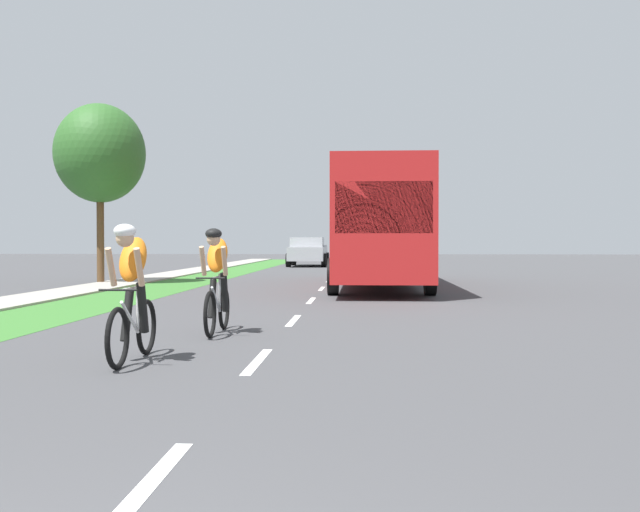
# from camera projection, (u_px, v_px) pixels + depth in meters

# --- Properties ---
(ground_plane) EXTENTS (120.00, 120.00, 0.00)m
(ground_plane) POSITION_uv_depth(u_px,v_px,m) (322.00, 288.00, 21.50)
(ground_plane) COLOR #424244
(grass_verge) EXTENTS (2.19, 70.00, 0.01)m
(grass_verge) POSITION_uv_depth(u_px,v_px,m) (162.00, 287.00, 21.79)
(grass_verge) COLOR #38722D
(grass_verge) RESTS_ON ground_plane
(sidewalk_concrete) EXTENTS (1.61, 70.00, 0.10)m
(sidewalk_concrete) POSITION_uv_depth(u_px,v_px,m) (101.00, 287.00, 21.90)
(sidewalk_concrete) COLOR #9E998E
(sidewalk_concrete) RESTS_ON ground_plane
(lane_markings_center) EXTENTS (0.12, 53.49, 0.01)m
(lane_markings_center) POSITION_uv_depth(u_px,v_px,m) (329.00, 281.00, 25.49)
(lane_markings_center) COLOR white
(lane_markings_center) RESTS_ON ground_plane
(cyclist_lead) EXTENTS (0.42, 1.72, 1.58)m
(cyclist_lead) POSITION_uv_depth(u_px,v_px,m) (132.00, 291.00, 8.23)
(cyclist_lead) COLOR black
(cyclist_lead) RESTS_ON ground_plane
(cyclist_trailing) EXTENTS (0.42, 1.72, 1.58)m
(cyclist_trailing) POSITION_uv_depth(u_px,v_px,m) (217.00, 280.00, 10.78)
(cyclist_trailing) COLOR black
(cyclist_trailing) RESTS_ON ground_plane
(bus_red) EXTENTS (2.78, 11.60, 3.48)m
(bus_red) POSITION_uv_depth(u_px,v_px,m) (378.00, 223.00, 22.31)
(bus_red) COLOR red
(bus_red) RESTS_ON ground_plane
(pickup_silver) EXTENTS (2.22, 5.10, 1.64)m
(pickup_silver) POSITION_uv_depth(u_px,v_px,m) (308.00, 252.00, 41.03)
(pickup_silver) COLOR #A5A8AD
(pickup_silver) RESTS_ON ground_plane
(street_tree_near) EXTENTS (2.98, 2.98, 5.96)m
(street_tree_near) POSITION_uv_depth(u_px,v_px,m) (100.00, 154.00, 23.86)
(street_tree_near) COLOR brown
(street_tree_near) RESTS_ON ground_plane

